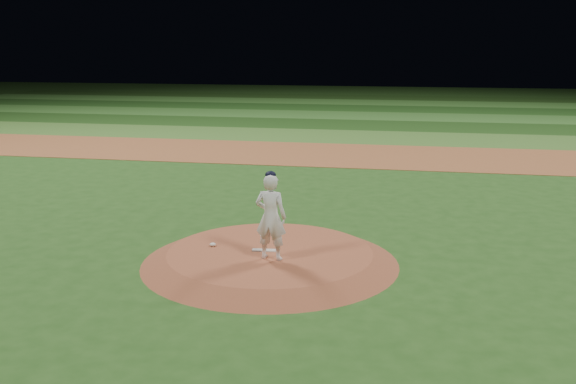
# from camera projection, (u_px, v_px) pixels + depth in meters

# --- Properties ---
(ground) EXTENTS (120.00, 120.00, 0.00)m
(ground) POSITION_uv_depth(u_px,v_px,m) (270.00, 262.00, 13.79)
(ground) COLOR #244E19
(ground) RESTS_ON ground
(infield_dirt_band) EXTENTS (70.00, 6.00, 0.02)m
(infield_dirt_band) POSITION_uv_depth(u_px,v_px,m) (342.00, 155.00, 27.18)
(infield_dirt_band) COLOR brown
(infield_dirt_band) RESTS_ON ground
(outfield_stripe_0) EXTENTS (70.00, 5.00, 0.02)m
(outfield_stripe_0) POSITION_uv_depth(u_px,v_px,m) (354.00, 137.00, 32.44)
(outfield_stripe_0) COLOR #3D6E28
(outfield_stripe_0) RESTS_ON ground
(outfield_stripe_1) EXTENTS (70.00, 5.00, 0.02)m
(outfield_stripe_1) POSITION_uv_depth(u_px,v_px,m) (362.00, 125.00, 37.22)
(outfield_stripe_1) COLOR #1C4215
(outfield_stripe_1) RESTS_ON ground
(outfield_stripe_2) EXTENTS (70.00, 5.00, 0.02)m
(outfield_stripe_2) POSITION_uv_depth(u_px,v_px,m) (369.00, 116.00, 42.00)
(outfield_stripe_2) COLOR #356F28
(outfield_stripe_2) RESTS_ON ground
(outfield_stripe_3) EXTENTS (70.00, 5.00, 0.02)m
(outfield_stripe_3) POSITION_uv_depth(u_px,v_px,m) (374.00, 109.00, 46.78)
(outfield_stripe_3) COLOR #1E4A17
(outfield_stripe_3) RESTS_ON ground
(outfield_stripe_4) EXTENTS (70.00, 5.00, 0.02)m
(outfield_stripe_4) POSITION_uv_depth(u_px,v_px,m) (378.00, 103.00, 51.56)
(outfield_stripe_4) COLOR #3A792C
(outfield_stripe_4) RESTS_ON ground
(outfield_stripe_5) EXTENTS (70.00, 5.00, 0.02)m
(outfield_stripe_5) POSITION_uv_depth(u_px,v_px,m) (381.00, 98.00, 56.34)
(outfield_stripe_5) COLOR #1F4415
(outfield_stripe_5) RESTS_ON ground
(pitchers_mound) EXTENTS (5.50, 5.50, 0.25)m
(pitchers_mound) POSITION_uv_depth(u_px,v_px,m) (270.00, 257.00, 13.77)
(pitchers_mound) COLOR #984B2F
(pitchers_mound) RESTS_ON ground
(pitching_rubber) EXTENTS (0.57, 0.20, 0.03)m
(pitching_rubber) POSITION_uv_depth(u_px,v_px,m) (265.00, 250.00, 13.75)
(pitching_rubber) COLOR silver
(pitching_rubber) RESTS_ON pitchers_mound
(rosin_bag) EXTENTS (0.14, 0.14, 0.07)m
(rosin_bag) POSITION_uv_depth(u_px,v_px,m) (213.00, 244.00, 14.07)
(rosin_bag) COLOR silver
(rosin_bag) RESTS_ON pitchers_mound
(pitcher_on_mound) EXTENTS (0.70, 0.50, 1.85)m
(pitcher_on_mound) POSITION_uv_depth(u_px,v_px,m) (271.00, 216.00, 13.04)
(pitcher_on_mound) COLOR white
(pitcher_on_mound) RESTS_ON pitchers_mound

